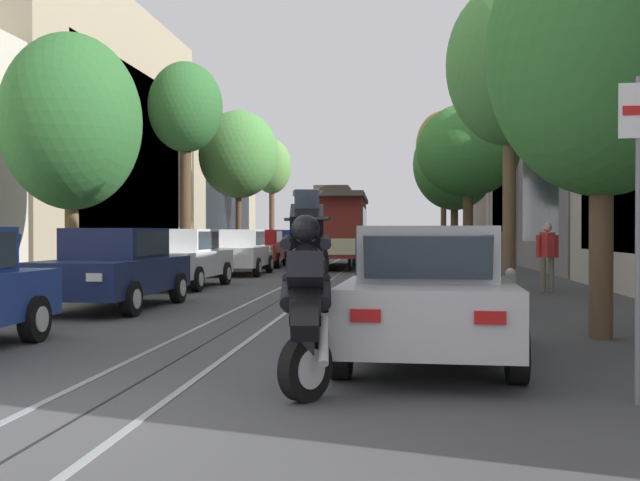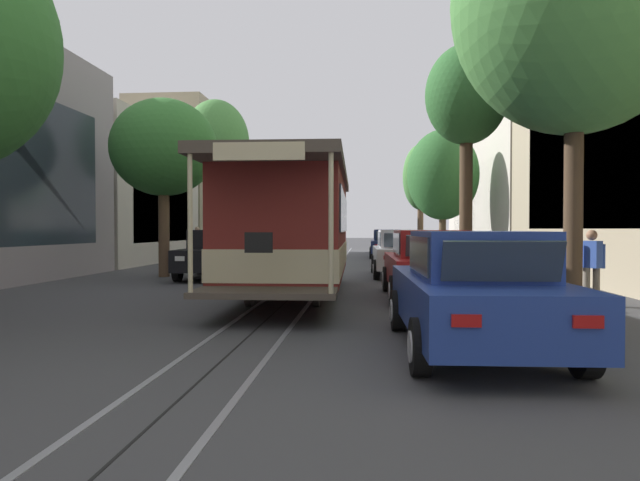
{
  "view_description": "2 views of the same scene",
  "coord_description": "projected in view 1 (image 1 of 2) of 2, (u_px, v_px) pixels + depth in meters",
  "views": [
    {
      "loc": [
        2.59,
        -5.52,
        1.52
      ],
      "look_at": [
        -0.48,
        24.76,
        1.15
      ],
      "focal_mm": 43.05,
      "sensor_mm": 36.0,
      "label": 1
    },
    {
      "loc": [
        -1.75,
        39.48,
        1.61
      ],
      "look_at": [
        0.71,
        10.42,
        0.99
      ],
      "focal_mm": 30.53,
      "sensor_mm": 36.0,
      "label": 2
    }
  ],
  "objects": [
    {
      "name": "street_tree_kerb_right_fourth",
      "position": [
        455.0,
        165.0,
        36.31
      ],
      "size": [
        3.93,
        4.22,
        6.88
      ],
      "color": "brown",
      "rests_on": "ground"
    },
    {
      "name": "trolley_track_rails",
      "position": [
        331.0,
        270.0,
        30.04
      ],
      "size": [
        1.14,
        60.78,
        0.01
      ],
      "color": "gray",
      "rests_on": "ground"
    },
    {
      "name": "parked_car_white_fourth_left",
      "position": [
        239.0,
        252.0,
        26.8
      ],
      "size": [
        2.05,
        4.38,
        1.58
      ],
      "color": "silver",
      "rests_on": "ground"
    },
    {
      "name": "street_tree_kerb_left_second",
      "position": [
        71.0,
        122.0,
        18.95
      ],
      "size": [
        3.43,
        3.6,
        6.42
      ],
      "color": "brown",
      "rests_on": "ground"
    },
    {
      "name": "street_tree_kerb_left_fourth",
      "position": [
        238.0,
        155.0,
        36.68
      ],
      "size": [
        3.82,
        3.36,
        7.31
      ],
      "color": "#4C3826",
      "rests_on": "ground"
    },
    {
      "name": "street_tree_kerb_right_far",
      "position": [
        444.0,
        147.0,
        44.73
      ],
      "size": [
        3.23,
        3.19,
        8.55
      ],
      "color": "brown",
      "rests_on": "ground"
    },
    {
      "name": "street_tree_kerb_left_mid",
      "position": [
        186.0,
        110.0,
        27.5
      ],
      "size": [
        2.66,
        2.75,
        7.6
      ],
      "color": "#4C3826",
      "rests_on": "ground"
    },
    {
      "name": "building_facade_right",
      "position": [
        606.0,
        162.0,
        28.59
      ],
      "size": [
        4.98,
        52.48,
        9.62
      ],
      "color": "tan",
      "rests_on": "ground"
    },
    {
      "name": "parked_car_teal_mid_right",
      "position": [
        414.0,
        257.0,
        21.5
      ],
      "size": [
        2.14,
        4.42,
        1.58
      ],
      "color": "#196B70",
      "rests_on": "ground"
    },
    {
      "name": "street_tree_kerb_right_near",
      "position": [
        602.0,
        52.0,
        10.81
      ],
      "size": [
        3.24,
        2.94,
        6.14
      ],
      "color": "brown",
      "rests_on": "ground"
    },
    {
      "name": "parked_car_navy_second_left",
      "position": [
        114.0,
        268.0,
        15.07
      ],
      "size": [
        2.08,
        4.4,
        1.58
      ],
      "color": "#19234C",
      "rests_on": "ground"
    },
    {
      "name": "parked_car_black_fourth_right",
      "position": [
        414.0,
        251.0,
        27.23
      ],
      "size": [
        2.13,
        4.42,
        1.58
      ],
      "color": "black",
      "rests_on": "ground"
    },
    {
      "name": "building_facade_left",
      "position": [
        74.0,
        158.0,
        30.74
      ],
      "size": [
        5.09,
        52.48,
        10.79
      ],
      "color": "beige",
      "rests_on": "ground"
    },
    {
      "name": "pedestrian_on_right_pavement",
      "position": [
        547.0,
        253.0,
        19.11
      ],
      "size": [
        0.55,
        0.42,
        1.72
      ],
      "color": "slate",
      "rests_on": "ground"
    },
    {
      "name": "parked_car_red_fifth_left",
      "position": [
        261.0,
        248.0,
        32.68
      ],
      "size": [
        2.06,
        4.39,
        1.58
      ],
      "color": "red",
      "rests_on": "ground"
    },
    {
      "name": "street_tree_kerb_left_far",
      "position": [
        272.0,
        168.0,
        46.47
      ],
      "size": [
        2.36,
        2.02,
        7.1
      ],
      "color": "brown",
      "rests_on": "ground"
    },
    {
      "name": "pedestrian_on_left_pavement",
      "position": [
        193.0,
        245.0,
        33.95
      ],
      "size": [
        0.55,
        0.42,
        1.59
      ],
      "color": "slate",
      "rests_on": "ground"
    },
    {
      "name": "street_sign_post",
      "position": [
        639.0,
        202.0,
        6.68
      ],
      "size": [
        0.36,
        0.07,
        2.87
      ],
      "color": "slate",
      "rests_on": "ground"
    },
    {
      "name": "parked_car_blue_sixth_left",
      "position": [
        281.0,
        246.0,
        38.09
      ],
      "size": [
        2.09,
        4.4,
        1.58
      ],
      "color": "#233D93",
      "rests_on": "ground"
    },
    {
      "name": "cable_car_trolley",
      "position": [
        335.0,
        228.0,
        31.95
      ],
      "size": [
        2.73,
        9.16,
        3.28
      ],
      "color": "maroon",
      "rests_on": "ground"
    },
    {
      "name": "street_tree_kerb_right_mid",
      "position": [
        468.0,
        151.0,
        26.77
      ],
      "size": [
        3.59,
        3.04,
        5.99
      ],
      "color": "brown",
      "rests_on": "ground"
    },
    {
      "name": "street_tree_kerb_right_second",
      "position": [
        510.0,
        66.0,
        19.15
      ],
      "size": [
        3.17,
        3.06,
        7.75
      ],
      "color": "brown",
      "rests_on": "ground"
    },
    {
      "name": "parked_car_white_mid_left",
      "position": [
        181.0,
        258.0,
        20.62
      ],
      "size": [
        2.13,
        4.42,
        1.58
      ],
      "color": "silver",
      "rests_on": "ground"
    },
    {
      "name": "parked_car_silver_near_right",
      "position": [
        428.0,
        293.0,
        9.03
      ],
      "size": [
        2.13,
        4.42,
        1.58
      ],
      "color": "#B7B7BC",
      "rests_on": "ground"
    },
    {
      "name": "fire_hydrant",
      "position": [
        511.0,
        291.0,
        14.14
      ],
      "size": [
        0.4,
        0.22,
        0.84
      ],
      "color": "#B2B2B7",
      "rests_on": "ground"
    },
    {
      "name": "motorcycle_with_rider",
      "position": [
        306.0,
        286.0,
        7.15
      ],
      "size": [
        0.54,
        1.8,
        1.93
      ],
      "color": "black",
      "rests_on": "ground"
    },
    {
      "name": "parked_car_silver_second_right",
      "position": [
        420.0,
        268.0,
        15.19
      ],
      "size": [
        2.11,
        4.41,
        1.58
      ],
      "color": "#B7B7BC",
      "rests_on": "ground"
    },
    {
      "name": "ground_plane",
      "position": [
        323.0,
        275.0,
        26.78
      ],
      "size": [
        160.0,
        160.0,
        0.0
      ],
      "primitive_type": "plane",
      "color": "#424244"
    }
  ]
}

